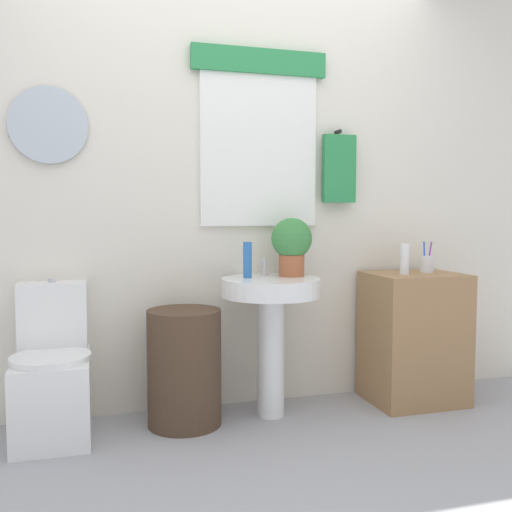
% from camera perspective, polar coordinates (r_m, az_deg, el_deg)
% --- Properties ---
extents(ground_plane, '(8.00, 8.00, 0.00)m').
position_cam_1_polar(ground_plane, '(2.45, 3.65, -22.82)').
color(ground_plane, '#A3A3A8').
extents(back_wall, '(4.40, 0.18, 2.60)m').
position_cam_1_polar(back_wall, '(3.29, -3.01, 7.59)').
color(back_wall, silver).
rests_on(back_wall, ground_plane).
extents(toilet, '(0.38, 0.51, 0.78)m').
position_cam_1_polar(toilet, '(3.06, -19.94, -11.53)').
color(toilet, white).
rests_on(toilet, ground_plane).
extents(laundry_hamper, '(0.39, 0.39, 0.62)m').
position_cam_1_polar(laundry_hamper, '(3.05, -7.29, -11.15)').
color(laundry_hamper, '#4C3828').
rests_on(laundry_hamper, ground_plane).
extents(pedestal_sink, '(0.54, 0.54, 0.77)m').
position_cam_1_polar(pedestal_sink, '(3.09, 1.53, -5.56)').
color(pedestal_sink, white).
rests_on(pedestal_sink, ground_plane).
extents(faucet, '(0.03, 0.03, 0.10)m').
position_cam_1_polar(faucet, '(3.18, 0.89, -1.12)').
color(faucet, silver).
rests_on(faucet, pedestal_sink).
extents(wooden_cabinet, '(0.53, 0.44, 0.77)m').
position_cam_1_polar(wooden_cabinet, '(3.50, 15.69, -7.96)').
color(wooden_cabinet, '#9E754C').
rests_on(wooden_cabinet, ground_plane).
extents(soap_bottle, '(0.05, 0.05, 0.20)m').
position_cam_1_polar(soap_bottle, '(3.07, -0.87, -0.40)').
color(soap_bottle, '#2D6BB7').
rests_on(soap_bottle, pedestal_sink).
extents(potted_plant, '(0.23, 0.23, 0.33)m').
position_cam_1_polar(potted_plant, '(3.15, 3.64, 1.32)').
color(potted_plant, '#AD5B38').
rests_on(potted_plant, pedestal_sink).
extents(lotion_bottle, '(0.05, 0.05, 0.18)m').
position_cam_1_polar(lotion_bottle, '(3.35, 14.86, -0.29)').
color(lotion_bottle, white).
rests_on(lotion_bottle, wooden_cabinet).
extents(toothbrush_cup, '(0.08, 0.08, 0.19)m').
position_cam_1_polar(toothbrush_cup, '(3.50, 16.97, -0.75)').
color(toothbrush_cup, silver).
rests_on(toothbrush_cup, wooden_cabinet).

